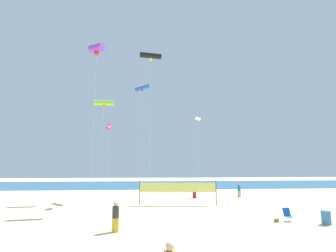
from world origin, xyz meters
name	(u,v)px	position (x,y,z in m)	size (l,w,h in m)	color
ground_plane	(187,232)	(0.00, 0.00, 0.00)	(120.00, 120.00, 0.00)	beige
ocean_band	(161,185)	(0.00, 35.57, 0.00)	(120.00, 20.00, 0.01)	#28608C
beachgoer_charcoal_shirt	(116,215)	(-4.29, 0.32, 0.96)	(0.41, 0.41, 1.80)	gold
beachgoer_sage_shirt	(194,190)	(3.16, 15.23, 0.93)	(0.40, 0.40, 1.74)	maroon
beachgoer_teal_shirt	(239,190)	(8.82, 15.80, 0.85)	(0.36, 0.36, 1.59)	#99B28C
folding_beach_chair	(288,214)	(7.71, 2.50, 0.47)	(0.52, 0.65, 0.89)	#1959B2
trash_barrel	(326,218)	(9.73, 1.25, 0.45)	(0.60, 0.60, 0.90)	teal
volleyball_net	(178,188)	(0.59, 10.07, 1.63)	(7.67, 0.66, 2.40)	#4C4C51
beach_handbag	(276,220)	(6.69, 2.19, 0.12)	(0.30, 0.15, 0.24)	olive
kite_white_diamond	(198,119)	(3.34, 13.03, 9.18)	(0.85, 0.85, 9.49)	silver
kite_black_tube	(151,56)	(-2.25, 9.70, 15.27)	(2.30, 0.92, 15.59)	silver
kite_lime_tube	(104,103)	(-7.69, 14.08, 11.13)	(2.32, 0.75, 11.47)	silver
kite_blue_tube	(142,88)	(-3.30, 16.30, 13.71)	(1.97, 2.11, 13.99)	silver
kite_violet_tube	(97,49)	(-6.89, 5.21, 13.83)	(1.44, 1.23, 14.24)	silver
kite_magenta_inflatable	(109,128)	(-6.60, 11.48, 7.85)	(0.61, 1.63, 8.32)	silver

